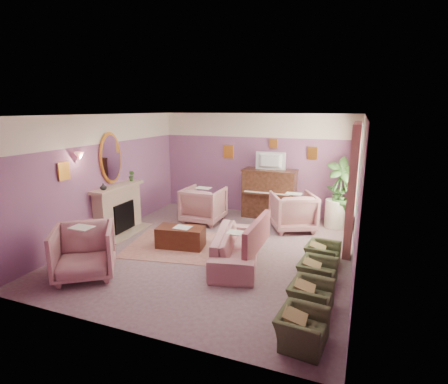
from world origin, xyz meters
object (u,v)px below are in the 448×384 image
(floral_armchair_left, at_px, (204,203))
(olive_chair_b, at_px, (311,292))
(sofa, at_px, (237,241))
(floral_armchair_right, at_px, (293,209))
(olive_chair_c, at_px, (317,269))
(olive_chair_d, at_px, (322,251))
(piano, at_px, (269,194))
(olive_chair_a, at_px, (302,324))
(television, at_px, (270,160))
(side_table, at_px, (335,213))
(floral_armchair_front, at_px, (84,249))
(coffee_table, at_px, (181,237))

(floral_armchair_left, xyz_separation_m, olive_chair_b, (3.20, -3.25, -0.22))
(sofa, distance_m, floral_armchair_right, 2.36)
(olive_chair_c, bearing_deg, olive_chair_d, 90.00)
(piano, height_order, floral_armchair_right, piano)
(sofa, height_order, olive_chair_a, sofa)
(television, distance_m, olive_chair_b, 4.74)
(television, xyz_separation_m, olive_chair_b, (1.70, -4.22, -1.31))
(television, bearing_deg, side_table, -4.78)
(sofa, bearing_deg, floral_armchair_right, 73.58)
(floral_armchair_front, distance_m, side_table, 5.93)
(floral_armchair_left, bearing_deg, olive_chair_a, -51.80)
(floral_armchair_right, distance_m, olive_chair_a, 4.40)
(olive_chair_a, distance_m, olive_chair_d, 2.46)
(coffee_table, bearing_deg, sofa, -10.66)
(floral_armchair_front, xyz_separation_m, olive_chair_a, (3.89, -0.49, -0.22))
(television, height_order, olive_chair_b, television)
(television, height_order, side_table, television)
(coffee_table, relative_size, floral_armchair_right, 0.97)
(coffee_table, height_order, olive_chair_c, olive_chair_c)
(sofa, relative_size, olive_chair_d, 3.11)
(sofa, relative_size, floral_armchair_left, 2.02)
(side_table, bearing_deg, floral_armchair_left, -165.82)
(floral_armchair_right, xyz_separation_m, olive_chair_c, (0.90, -2.66, -0.22))
(floral_armchair_front, relative_size, olive_chair_d, 1.54)
(piano, xyz_separation_m, side_table, (1.76, -0.20, -0.30))
(side_table, bearing_deg, floral_armchair_front, -131.93)
(floral_armchair_right, xyz_separation_m, olive_chair_a, (0.90, -4.30, -0.22))
(television, relative_size, olive_chair_b, 1.20)
(olive_chair_d, bearing_deg, piano, 122.81)
(coffee_table, bearing_deg, olive_chair_a, -37.99)
(side_table, bearing_deg, television, 175.22)
(sofa, height_order, floral_armchair_left, floral_armchair_left)
(coffee_table, relative_size, sofa, 0.48)
(floral_armchair_front, xyz_separation_m, side_table, (3.96, 4.41, -0.16))
(television, distance_m, floral_armchair_right, 1.54)
(floral_armchair_left, height_order, olive_chair_a, floral_armchair_left)
(piano, height_order, television, television)
(piano, height_order, side_table, piano)
(floral_armchair_right, height_order, olive_chair_a, floral_armchair_right)
(television, bearing_deg, olive_chair_c, -63.49)
(coffee_table, height_order, floral_armchair_left, floral_armchair_left)
(sofa, bearing_deg, floral_armchair_front, -146.34)
(olive_chair_a, height_order, olive_chair_c, same)
(piano, xyz_separation_m, olive_chair_b, (1.70, -4.27, -0.36))
(coffee_table, relative_size, olive_chair_c, 1.50)
(floral_armchair_left, height_order, olive_chair_d, floral_armchair_left)
(olive_chair_a, bearing_deg, olive_chair_c, 90.00)
(television, bearing_deg, floral_armchair_right, -43.13)
(floral_armchair_front, xyz_separation_m, olive_chair_c, (3.89, 1.15, -0.22))
(piano, height_order, coffee_table, piano)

